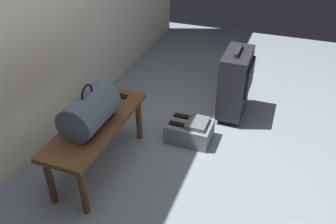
{
  "coord_description": "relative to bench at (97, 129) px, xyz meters",
  "views": [
    {
      "loc": [
        -1.86,
        -0.23,
        1.87
      ],
      "look_at": [
        0.44,
        0.62,
        0.25
      ],
      "focal_mm": 36.65,
      "sensor_mm": 36.0,
      "label": 1
    }
  ],
  "objects": [
    {
      "name": "ground_plane",
      "position": [
        0.12,
        -0.97,
        -0.36
      ],
      "size": [
        6.6,
        6.6,
        0.0
      ],
      "primitive_type": "plane",
      "color": "slate"
    },
    {
      "name": "bench",
      "position": [
        0.0,
        0.0,
        0.0
      ],
      "size": [
        1.0,
        0.36,
        0.43
      ],
      "color": "brown",
      "rests_on": "ground"
    },
    {
      "name": "duffel_bag_slate",
      "position": [
        -0.06,
        0.0,
        0.2
      ],
      "size": [
        0.44,
        0.26,
        0.34
      ],
      "color": "#475160",
      "rests_on": "bench"
    },
    {
      "name": "cell_phone",
      "position": [
        0.39,
        0.02,
        0.07
      ],
      "size": [
        0.07,
        0.14,
        0.01
      ],
      "color": "black",
      "rests_on": "bench"
    },
    {
      "name": "suitcase_upright_charcoal",
      "position": [
        1.1,
        -0.81,
        -0.01
      ],
      "size": [
        0.47,
        0.25,
        0.68
      ],
      "color": "black",
      "rests_on": "ground"
    },
    {
      "name": "backpack_grey",
      "position": [
        0.57,
        -0.55,
        -0.27
      ],
      "size": [
        0.28,
        0.38,
        0.21
      ],
      "color": "slate",
      "rests_on": "ground"
    }
  ]
}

